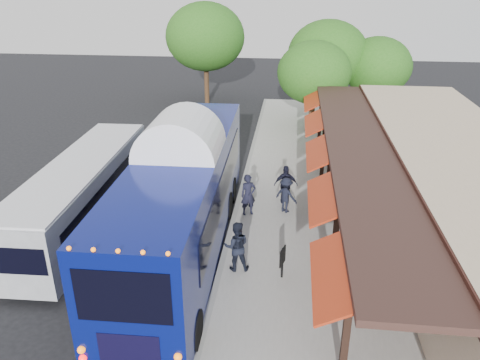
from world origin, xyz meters
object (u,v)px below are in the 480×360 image
at_px(city_bus, 83,192).
at_px(ped_b, 236,246).
at_px(coach_bus, 183,195).
at_px(ped_a, 248,195).
at_px(ped_d, 286,195).
at_px(sign_board, 282,258).
at_px(ped_c, 286,185).

bearing_deg(city_bus, ped_b, -23.34).
relative_size(coach_bus, ped_b, 7.32).
height_order(ped_a, ped_d, ped_a).
distance_m(coach_bus, ped_b, 2.70).
distance_m(city_bus, ped_b, 6.89).
bearing_deg(city_bus, sign_board, -21.39).
relative_size(coach_bus, ped_c, 7.52).
height_order(ped_d, sign_board, ped_d).
relative_size(ped_c, ped_d, 1.13).
bearing_deg(city_bus, coach_bus, -17.63).
bearing_deg(coach_bus, ped_b, -33.38).
bearing_deg(ped_a, ped_c, 15.86).
distance_m(ped_a, ped_b, 4.01).
xyz_separation_m(city_bus, ped_a, (6.39, 1.48, -0.50)).
bearing_deg(ped_d, ped_b, 101.88).
relative_size(ped_a, ped_b, 0.99).
height_order(coach_bus, ped_c, coach_bus).
bearing_deg(sign_board, coach_bus, 173.81).
height_order(city_bus, ped_a, city_bus).
height_order(city_bus, ped_c, city_bus).
bearing_deg(city_bus, ped_a, 11.32).
bearing_deg(ped_a, sign_board, -93.86).
distance_m(ped_c, ped_d, 0.84).
relative_size(city_bus, ped_b, 5.81).
bearing_deg(ped_c, sign_board, 86.87).
height_order(city_bus, ped_b, city_bus).
bearing_deg(ped_c, ped_a, 35.94).
height_order(ped_a, ped_c, ped_a).
height_order(city_bus, sign_board, city_bus).
xyz_separation_m(city_bus, ped_c, (7.90, 2.72, -0.51)).
height_order(coach_bus, ped_a, coach_bus).
xyz_separation_m(city_bus, ped_d, (7.94, 1.88, -0.61)).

